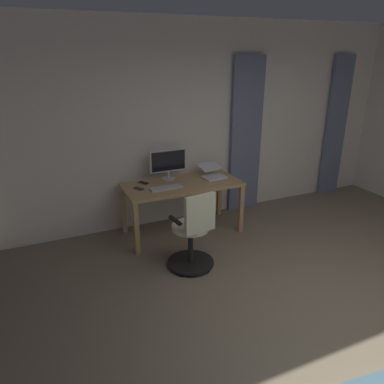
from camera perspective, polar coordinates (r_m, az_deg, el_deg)
The scene contains 11 objects.
ground_plane at distance 3.93m, azimuth 23.48°, elevation -18.69°, with size 8.11×8.11×0.00m, color #74644F.
back_room_partition at distance 5.51m, azimuth 3.06°, elevation 10.83°, with size 6.24×0.10×2.85m, color beige.
curtain_left_panel at distance 6.85m, azimuth 21.52°, elevation 9.39°, with size 0.41×0.06×2.36m, color slate.
curtain_right_panel at distance 5.73m, azimuth 8.43°, elevation 8.56°, with size 0.52×0.06×2.36m, color slate.
desk at distance 4.98m, azimuth -1.56°, elevation 0.47°, with size 1.58×0.73×0.73m.
office_chair at distance 4.21m, azimuth 0.20°, elevation -6.51°, with size 0.56×0.56×0.98m.
computer_monitor at distance 5.06m, azimuth -3.74°, elevation 4.69°, with size 0.53×0.18×0.42m.
computer_keyboard at distance 4.76m, azimuth -4.05°, elevation 0.65°, with size 0.43×0.12×0.02m, color #B7BCC1.
laptop at distance 5.19m, azimuth 3.22°, elevation 2.97°, with size 0.35×0.39×0.17m.
cell_phone_face_up at distance 4.79m, azimuth -8.34°, elevation 0.54°, with size 0.07×0.14×0.01m, color #232328.
cell_phone_by_monitor at distance 4.99m, azimuth -7.61°, elevation 1.44°, with size 0.07×0.14×0.01m, color black.
Camera 1 is at (2.47, 1.89, 2.40)m, focal length 34.12 mm.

